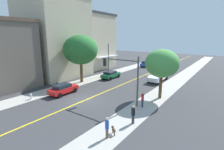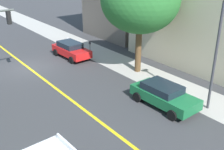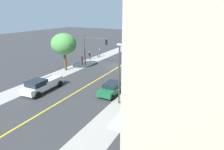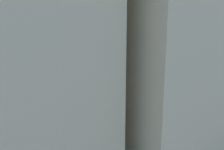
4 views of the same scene
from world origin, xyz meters
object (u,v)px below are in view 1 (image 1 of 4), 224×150
Objects in this scene: fire_hydrant at (31,96)px; parking_meter at (57,85)px; pedestrian_black_shirt at (133,114)px; pedestrian_blue_shirt at (107,127)px; street_tree_left_near at (81,50)px; blue_sedan_left_curb at (146,64)px; green_sedan_left_curb at (111,74)px; small_dog at (114,130)px; pedestrian_red_shirt at (143,99)px; street_lamp at (108,56)px; white_pickup_truck at (158,76)px; red_sedan_left_curb at (63,89)px; street_tree_right_corner at (162,63)px; traffic_light_mast at (125,72)px.

fire_hydrant is 0.60× the size of parking_meter.
fire_hydrant is 13.83m from pedestrian_black_shirt.
pedestrian_blue_shirt is (13.11, -1.25, 0.56)m from fire_hydrant.
fire_hydrant is 4.18m from parking_meter.
street_tree_left_near reaches higher than blue_sedan_left_curb.
green_sedan_left_curb reaches higher than fire_hydrant.
green_sedan_left_curb is at bearing -162.27° from pedestrian_blue_shirt.
green_sedan_left_curb is at bearing 63.46° from street_tree_left_near.
fire_hydrant is at bearing -80.44° from pedestrian_black_shirt.
fire_hydrant is at bearing 172.17° from green_sedan_left_curb.
street_tree_left_near is 7.58m from green_sedan_left_curb.
street_tree_left_near is 11.63× the size of small_dog.
pedestrian_red_shirt is at bearing 24.86° from fire_hydrant.
pedestrian_black_shirt reaches higher than pedestrian_blue_shirt.
pedestrian_blue_shirt is 0.95m from small_dog.
street_lamp is 1.14× the size of white_pickup_truck.
blue_sedan_left_curb is at bearing 29.90° from white_pickup_truck.
white_pickup_truck is 19.25m from small_dog.
street_tree_left_near is at bearing 95.12° from fire_hydrant.
red_sedan_left_curb is 0.73× the size of white_pickup_truck.
small_dog is (11.50, -4.24, -0.38)m from red_sedan_left_curb.
pedestrian_red_shirt reaches higher than small_dog.
street_tree_left_near is 7.26m from street_lamp.
fire_hydrant is 0.18× the size of blue_sedan_left_curb.
street_lamp is 22.38m from small_dog.
street_lamp is 9.48× the size of small_dog.
red_sedan_left_curb is (1.71, 3.75, 0.37)m from fire_hydrant.
pedestrian_blue_shirt reaches higher than white_pickup_truck.
street_lamp reaches higher than fire_hydrant.
fire_hydrant is 13.18m from pedestrian_blue_shirt.
street_lamp is 13.82m from red_sedan_left_curb.
red_sedan_left_curb is at bearing 19.13° from small_dog.
white_pickup_truck is (-3.38, 8.46, -3.67)m from street_tree_right_corner.
blue_sedan_left_curb is (-8.73, 25.63, -3.04)m from traffic_light_mast.
street_tree_right_corner is 3.64× the size of pedestrian_blue_shirt.
fire_hydrant is 0.43× the size of pedestrian_red_shirt.
street_lamp is at bearing 95.83° from white_pickup_truck.
pedestrian_red_shirt reaches higher than green_sedan_left_curb.
pedestrian_red_shirt reaches higher than pedestrian_black_shirt.
street_tree_right_corner is at bearing -176.04° from pedestrian_black_shirt.
street_tree_left_near is 17.26m from pedestrian_black_shirt.
small_dog is at bearing -90.46° from street_tree_right_corner.
pedestrian_black_shirt is 2.49× the size of small_dog.
pedestrian_black_shirt is at bearing -28.67° from street_tree_left_near.
white_pickup_truck is at bearing -165.89° from pedestrian_black_shirt.
pedestrian_blue_shirt is at bearing 177.70° from pedestrian_red_shirt.
fire_hydrant is 4.14m from red_sedan_left_curb.
parking_meter reaches higher than fire_hydrant.
fire_hydrant is 0.45× the size of pedestrian_blue_shirt.
white_pickup_truck reaches higher than small_dog.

